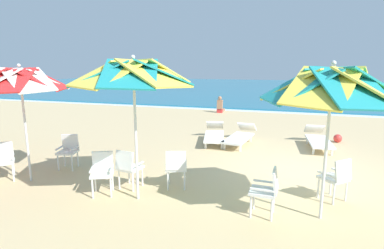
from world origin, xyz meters
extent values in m
plane|color=#D3B784|center=(0.00, 0.00, 0.00)|extent=(80.00, 80.00, 0.00)
cube|color=teal|center=(0.00, 28.35, 0.05)|extent=(80.00, 36.00, 0.10)
cube|color=white|center=(0.00, 10.05, 0.01)|extent=(80.00, 0.70, 0.01)
cylinder|color=silver|center=(0.34, -2.14, 1.05)|extent=(0.05, 0.05, 2.11)
cube|color=teal|center=(0.84, -1.93, 2.30)|extent=(1.25, 1.17, 0.59)
cube|color=#EFDB4C|center=(0.55, -1.64, 2.30)|extent=(1.18, 1.21, 0.59)
cube|color=teal|center=(0.13, -1.64, 2.30)|extent=(1.17, 1.25, 0.59)
cube|color=#EFDB4C|center=(-0.16, -1.93, 2.30)|extent=(1.21, 1.18, 0.59)
cube|color=teal|center=(-0.16, -2.35, 2.30)|extent=(1.25, 1.17, 0.59)
cube|color=#EFDB4C|center=(0.13, -2.64, 2.30)|extent=(1.18, 1.21, 0.59)
cube|color=teal|center=(0.55, -2.64, 2.30)|extent=(1.17, 1.25, 0.59)
cube|color=#EFDB4C|center=(0.84, -2.35, 2.30)|extent=(1.21, 1.18, 0.59)
sphere|color=silver|center=(0.34, -2.14, 2.64)|extent=(0.08, 0.08, 0.08)
cube|color=white|center=(-0.63, -2.33, 0.44)|extent=(0.45, 0.45, 0.05)
cube|color=white|center=(-0.43, -2.34, 0.67)|extent=(0.11, 0.42, 0.40)
cube|color=white|center=(-0.64, -2.53, 0.55)|extent=(0.40, 0.05, 0.03)
cube|color=white|center=(-0.63, -2.13, 0.55)|extent=(0.40, 0.05, 0.03)
cylinder|color=white|center=(-0.82, -2.50, 0.21)|extent=(0.04, 0.04, 0.41)
cylinder|color=white|center=(-0.80, -2.15, 0.21)|extent=(0.04, 0.04, 0.41)
cylinder|color=white|center=(-0.46, -2.51, 0.21)|extent=(0.04, 0.04, 0.41)
cylinder|color=white|center=(-0.45, -2.16, 0.21)|extent=(0.04, 0.04, 0.41)
cube|color=white|center=(0.61, -1.27, 0.44)|extent=(0.62, 0.62, 0.05)
cube|color=white|center=(0.75, -1.41, 0.67)|extent=(0.36, 0.36, 0.40)
cube|color=white|center=(0.47, -1.41, 0.55)|extent=(0.31, 0.31, 0.03)
cube|color=white|center=(0.76, -1.13, 0.55)|extent=(0.31, 0.31, 0.03)
cylinder|color=white|center=(0.36, -1.27, 0.21)|extent=(0.04, 0.04, 0.41)
cylinder|color=white|center=(0.61, -1.02, 0.21)|extent=(0.04, 0.04, 0.41)
cylinder|color=white|center=(0.61, -1.52, 0.21)|extent=(0.04, 0.04, 0.41)
cylinder|color=white|center=(0.86, -1.27, 0.21)|extent=(0.04, 0.04, 0.41)
cylinder|color=silver|center=(-3.04, -2.42, 1.17)|extent=(0.05, 0.05, 2.33)
cube|color=teal|center=(-2.52, -2.21, 2.47)|extent=(1.32, 1.22, 0.50)
cube|color=#EFDB4C|center=(-2.82, -1.91, 2.47)|extent=(1.23, 1.29, 0.50)
cube|color=teal|center=(-3.25, -1.91, 2.47)|extent=(1.22, 1.32, 0.50)
cube|color=#EFDB4C|center=(-3.55, -2.21, 2.47)|extent=(1.29, 1.23, 0.50)
cube|color=teal|center=(-3.55, -2.64, 2.47)|extent=(1.32, 1.22, 0.50)
cube|color=#EFDB4C|center=(-3.25, -2.94, 2.47)|extent=(1.23, 1.29, 0.50)
cube|color=teal|center=(-2.82, -2.94, 2.47)|extent=(1.22, 1.32, 0.50)
cube|color=#EFDB4C|center=(-2.52, -2.64, 2.47)|extent=(1.29, 1.23, 0.50)
sphere|color=silver|center=(-3.04, -2.42, 2.75)|extent=(0.08, 0.08, 0.08)
cube|color=white|center=(-3.45, -1.95, 0.44)|extent=(0.49, 0.49, 0.05)
cube|color=white|center=(-3.48, -2.15, 0.67)|extent=(0.43, 0.14, 0.40)
cube|color=white|center=(-3.65, -1.93, 0.55)|extent=(0.08, 0.40, 0.03)
cube|color=white|center=(-3.25, -1.98, 0.55)|extent=(0.08, 0.40, 0.03)
cylinder|color=white|center=(-3.61, -1.76, 0.21)|extent=(0.04, 0.04, 0.41)
cylinder|color=white|center=(-3.26, -1.80, 0.21)|extent=(0.04, 0.04, 0.41)
cylinder|color=white|center=(-3.65, -2.11, 0.21)|extent=(0.04, 0.04, 0.41)
cylinder|color=white|center=(-3.30, -2.15, 0.21)|extent=(0.04, 0.04, 0.41)
cube|color=white|center=(-3.82, -2.45, 0.44)|extent=(0.59, 0.59, 0.05)
cube|color=white|center=(-3.91, -2.28, 0.67)|extent=(0.42, 0.27, 0.40)
cube|color=white|center=(-3.64, -2.36, 0.55)|extent=(0.21, 0.37, 0.03)
cube|color=white|center=(-4.00, -2.54, 0.55)|extent=(0.21, 0.37, 0.03)
cylinder|color=white|center=(-3.58, -2.53, 0.21)|extent=(0.04, 0.04, 0.41)
cylinder|color=white|center=(-3.90, -2.69, 0.21)|extent=(0.04, 0.04, 0.41)
cylinder|color=white|center=(-3.74, -2.22, 0.21)|extent=(0.04, 0.04, 0.41)
cylinder|color=white|center=(-4.05, -2.38, 0.21)|extent=(0.04, 0.04, 0.41)
cube|color=white|center=(-2.52, -1.63, 0.44)|extent=(0.56, 0.56, 0.05)
cube|color=white|center=(-2.46, -1.82, 0.67)|extent=(0.43, 0.23, 0.40)
cube|color=white|center=(-2.71, -1.70, 0.55)|extent=(0.17, 0.39, 0.03)
cube|color=white|center=(-2.33, -1.57, 0.55)|extent=(0.17, 0.39, 0.03)
cylinder|color=white|center=(-2.75, -1.53, 0.21)|extent=(0.04, 0.04, 0.41)
cylinder|color=white|center=(-2.41, -1.41, 0.21)|extent=(0.04, 0.04, 0.41)
cylinder|color=white|center=(-2.63, -1.86, 0.21)|extent=(0.04, 0.04, 0.41)
cylinder|color=white|center=(-2.30, -1.74, 0.21)|extent=(0.04, 0.04, 0.41)
cylinder|color=silver|center=(-5.82, -2.33, 1.08)|extent=(0.05, 0.05, 2.16)
cube|color=red|center=(-5.38, -2.15, 2.31)|extent=(1.07, 1.04, 0.50)
cube|color=white|center=(-5.64, -1.89, 2.31)|extent=(1.03, 1.10, 0.50)
cube|color=red|center=(-6.01, -1.89, 2.31)|extent=(1.04, 1.07, 0.50)
cube|color=white|center=(-6.26, -2.15, 2.31)|extent=(1.10, 1.03, 0.50)
cube|color=red|center=(-5.64, -2.77, 2.31)|extent=(1.04, 1.07, 0.50)
cube|color=white|center=(-5.38, -2.52, 2.31)|extent=(1.10, 1.03, 0.50)
sphere|color=silver|center=(-5.82, -2.33, 2.60)|extent=(0.08, 0.08, 0.08)
cube|color=white|center=(-6.41, -2.49, 0.44)|extent=(0.62, 0.62, 0.05)
cube|color=white|center=(-6.55, -2.35, 0.67)|extent=(0.36, 0.37, 0.40)
cube|color=white|center=(-6.27, -2.35, 0.55)|extent=(0.31, 0.30, 0.03)
cylinder|color=white|center=(-6.16, -2.49, 0.21)|extent=(0.04, 0.04, 0.41)
cylinder|color=white|center=(-6.42, -2.24, 0.21)|extent=(0.04, 0.04, 0.41)
cube|color=white|center=(-5.57, -1.39, 0.44)|extent=(0.54, 0.54, 0.05)
cube|color=white|center=(-5.62, -1.19, 0.67)|extent=(0.43, 0.21, 0.40)
cube|color=white|center=(-5.38, -1.33, 0.55)|extent=(0.15, 0.39, 0.03)
cube|color=white|center=(-5.76, -1.44, 0.55)|extent=(0.15, 0.39, 0.03)
cylinder|color=white|center=(-5.35, -1.51, 0.21)|extent=(0.04, 0.04, 0.41)
cylinder|color=white|center=(-5.69, -1.60, 0.21)|extent=(0.04, 0.04, 0.41)
cylinder|color=white|center=(-5.45, -1.17, 0.21)|extent=(0.04, 0.04, 0.41)
cylinder|color=white|center=(-5.79, -1.26, 0.21)|extent=(0.04, 0.04, 0.41)
cube|color=white|center=(0.67, 2.57, 0.25)|extent=(0.79, 1.75, 0.06)
cube|color=white|center=(0.58, 3.62, 0.44)|extent=(0.65, 0.53, 0.36)
cube|color=white|center=(0.99, 1.96, 0.11)|extent=(0.06, 0.06, 0.22)
cube|color=white|center=(0.48, 1.91, 0.11)|extent=(0.06, 0.06, 0.22)
cube|color=white|center=(0.87, 3.23, 0.11)|extent=(0.06, 0.06, 0.22)
cube|color=white|center=(0.36, 3.18, 0.11)|extent=(0.06, 0.06, 0.22)
cube|color=white|center=(-1.81, 2.22, 0.25)|extent=(0.85, 1.77, 0.06)
cube|color=white|center=(-1.68, 3.27, 0.44)|extent=(0.66, 0.55, 0.36)
cube|color=white|center=(-1.64, 1.55, 0.11)|extent=(0.06, 0.06, 0.22)
cube|color=white|center=(-2.15, 1.62, 0.11)|extent=(0.06, 0.06, 0.22)
cube|color=white|center=(-1.48, 2.82, 0.11)|extent=(0.06, 0.06, 0.22)
cube|color=white|center=(-1.99, 2.88, 0.11)|extent=(0.06, 0.06, 0.22)
cube|color=white|center=(-2.63, 2.21, 0.25)|extent=(1.00, 1.80, 0.06)
cube|color=white|center=(-2.86, 3.24, 0.44)|extent=(0.70, 0.60, 0.36)
cube|color=white|center=(-2.24, 1.64, 0.11)|extent=(0.06, 0.06, 0.22)
cube|color=white|center=(-2.74, 1.53, 0.11)|extent=(0.06, 0.06, 0.22)
cube|color=white|center=(-2.52, 2.89, 0.11)|extent=(0.06, 0.06, 0.22)
cube|color=white|center=(-3.02, 2.78, 0.11)|extent=(0.06, 0.06, 0.22)
sphere|color=red|center=(1.36, 3.70, 0.14)|extent=(0.28, 0.28, 0.28)
cube|color=red|center=(-3.96, 8.91, 0.10)|extent=(0.30, 0.24, 0.20)
cube|color=#9E7051|center=(-3.96, 8.89, 0.46)|extent=(0.30, 0.25, 0.54)
sphere|color=#9E7051|center=(-3.96, 8.88, 0.82)|extent=(0.20, 0.20, 0.20)
cube|color=#9E7051|center=(-3.96, 9.31, 0.07)|extent=(0.26, 0.76, 0.14)
camera|label=1|loc=(-0.28, -7.42, 2.61)|focal=28.28mm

